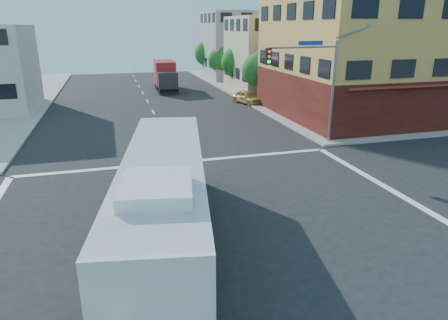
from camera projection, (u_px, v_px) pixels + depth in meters
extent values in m
plane|color=black|center=(223.00, 237.00, 15.69)|extent=(120.00, 120.00, 0.00)
cube|color=gray|center=(394.00, 84.00, 56.59)|extent=(50.00, 50.00, 0.15)
cube|color=gold|center=(383.00, 36.00, 35.47)|extent=(18.00, 15.00, 14.00)
cube|color=#531E13|center=(376.00, 93.00, 37.07)|extent=(18.09, 15.08, 4.00)
cube|color=maroon|center=(437.00, 86.00, 30.09)|extent=(16.00, 1.60, 0.51)
cube|color=#C8B299|center=(281.00, 55.00, 49.64)|extent=(12.00, 10.00, 9.00)
cube|color=gray|center=(245.00, 45.00, 62.25)|extent=(12.00, 10.00, 10.00)
cylinder|color=slate|center=(332.00, 94.00, 27.20)|extent=(0.18, 0.18, 7.00)
cylinder|color=slate|center=(304.00, 47.00, 25.34)|extent=(5.01, 0.62, 0.12)
cube|color=black|center=(268.00, 56.00, 24.63)|extent=(0.32, 0.30, 1.00)
sphere|color=#FF0C0C|center=(269.00, 52.00, 24.38)|extent=(0.20, 0.20, 0.20)
sphere|color=yellow|center=(269.00, 57.00, 24.48)|extent=(0.20, 0.20, 0.20)
sphere|color=#19FF33|center=(269.00, 62.00, 24.57)|extent=(0.20, 0.20, 0.20)
cube|color=navy|center=(311.00, 43.00, 25.44)|extent=(1.80, 0.22, 0.28)
cube|color=gray|center=(370.00, 24.00, 26.64)|extent=(0.50, 0.22, 0.14)
cylinder|color=#331E12|center=(258.00, 92.00, 43.96)|extent=(0.28, 0.28, 1.92)
sphere|color=#18541C|center=(258.00, 70.00, 43.19)|extent=(3.60, 3.60, 3.60)
sphere|color=#18541C|center=(263.00, 61.00, 42.73)|extent=(2.52, 2.52, 2.52)
cylinder|color=#331E12|center=(236.00, 82.00, 51.24)|extent=(0.28, 0.28, 1.99)
sphere|color=#18541C|center=(236.00, 62.00, 50.44)|extent=(3.80, 3.80, 3.80)
sphere|color=#18541C|center=(240.00, 55.00, 49.97)|extent=(2.66, 2.66, 2.66)
cylinder|color=#331E12|center=(220.00, 76.00, 58.56)|extent=(0.28, 0.28, 1.89)
sphere|color=#18541C|center=(220.00, 60.00, 57.82)|extent=(3.40, 3.40, 3.40)
sphere|color=#18541C|center=(223.00, 54.00, 57.38)|extent=(2.38, 2.38, 2.38)
cylinder|color=#331E12|center=(207.00, 70.00, 65.83)|extent=(0.28, 0.28, 2.03)
sphere|color=#18541C|center=(207.00, 53.00, 65.00)|extent=(4.00, 4.00, 4.00)
sphere|color=#18541C|center=(210.00, 47.00, 64.51)|extent=(2.80, 2.80, 2.80)
cube|color=black|center=(166.00, 230.00, 15.02)|extent=(5.04, 13.34, 0.49)
cube|color=silver|center=(165.00, 198.00, 14.60)|extent=(5.02, 13.31, 3.09)
cube|color=black|center=(164.00, 193.00, 14.54)|extent=(5.01, 12.94, 1.36)
cube|color=black|center=(170.00, 146.00, 20.66)|extent=(2.52, 0.51, 1.47)
cube|color=#E5590C|center=(169.00, 125.00, 20.34)|extent=(2.05, 0.42, 0.30)
cube|color=silver|center=(163.00, 159.00, 14.13)|extent=(4.92, 13.04, 0.13)
cube|color=silver|center=(156.00, 188.00, 10.97)|extent=(2.33, 2.69, 0.39)
cube|color=#0A663C|center=(125.00, 226.00, 14.21)|extent=(1.07, 5.88, 0.30)
cube|color=#0A663C|center=(204.00, 222.00, 14.47)|extent=(1.07, 5.88, 0.30)
cylinder|color=black|center=(142.00, 189.00, 18.85)|extent=(0.52, 1.17, 1.13)
cylinder|color=#99999E|center=(139.00, 189.00, 18.83)|extent=(0.14, 0.56, 0.56)
cylinder|color=black|center=(197.00, 187.00, 19.09)|extent=(0.52, 1.17, 1.13)
cylinder|color=#99999E|center=(200.00, 187.00, 19.10)|extent=(0.14, 0.56, 0.56)
cylinder|color=black|center=(113.00, 306.00, 10.98)|extent=(0.52, 1.17, 1.13)
cylinder|color=#99999E|center=(107.00, 307.00, 10.97)|extent=(0.14, 0.56, 0.56)
cylinder|color=black|center=(207.00, 300.00, 11.22)|extent=(0.52, 1.17, 1.13)
cylinder|color=#99999E|center=(212.00, 300.00, 11.24)|extent=(0.14, 0.56, 0.56)
cube|color=#28282D|center=(168.00, 83.00, 48.44)|extent=(2.41, 2.32, 2.62)
cube|color=black|center=(168.00, 81.00, 47.43)|extent=(2.12, 0.17, 1.01)
cube|color=#A81C24|center=(164.00, 73.00, 51.72)|extent=(2.66, 5.75, 3.03)
cube|color=black|center=(166.00, 86.00, 51.10)|extent=(2.56, 8.16, 0.30)
cylinder|color=black|center=(159.00, 90.00, 48.65)|extent=(0.33, 1.02, 1.01)
cylinder|color=black|center=(176.00, 89.00, 49.11)|extent=(0.33, 1.02, 1.01)
cylinder|color=black|center=(157.00, 86.00, 51.35)|extent=(0.33, 1.02, 1.01)
cylinder|color=black|center=(174.00, 86.00, 51.81)|extent=(0.33, 1.02, 1.01)
cylinder|color=black|center=(156.00, 84.00, 53.68)|extent=(0.33, 1.02, 1.01)
cylinder|color=black|center=(172.00, 83.00, 54.14)|extent=(0.33, 1.02, 1.01)
imported|color=gold|center=(247.00, 97.00, 42.45)|extent=(2.79, 4.35, 1.38)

